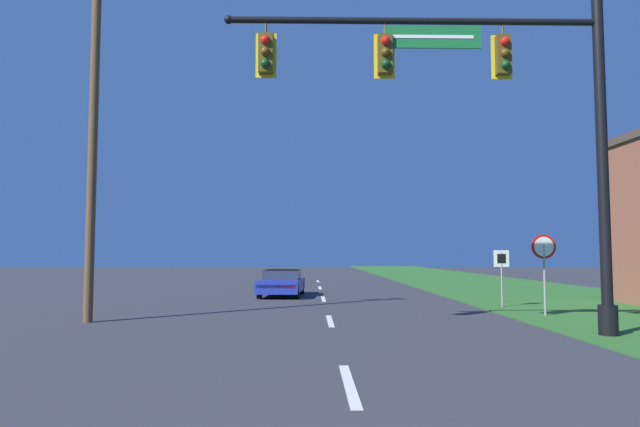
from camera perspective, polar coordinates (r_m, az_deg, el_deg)
The scene contains 7 objects.
grass_verge_right at distance 34.49m, azimuth 17.86°, elevation -7.05°, with size 10.00×110.00×0.04m.
road_center_line at distance 24.69m, azimuth 0.34°, elevation -8.54°, with size 0.16×34.80×0.01m.
signal_mast at distance 14.49m, azimuth 17.62°, elevation 9.46°, with size 9.27×0.47×8.39m.
car_ahead at distance 26.50m, azimuth -3.83°, elevation -6.93°, with size 2.09×4.68×1.19m.
stop_sign at distance 19.06m, azimuth 21.48°, elevation -4.00°, with size 0.76×0.07×2.50m.
route_sign_post at distance 21.62m, azimuth 17.69°, elevation -4.95°, with size 0.55×0.06×2.03m.
utility_pole_near at distance 17.97m, azimuth -21.73°, elevation 8.10°, with size 1.80×0.26×10.94m.
Camera 1 is at (-0.59, -2.61, 1.94)m, focal length 32.00 mm.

